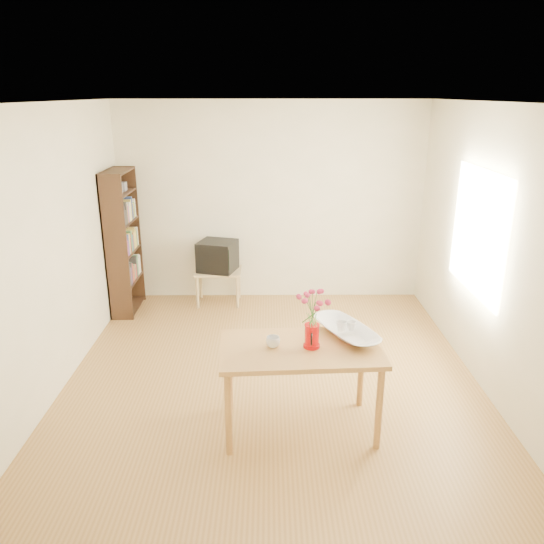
{
  "coord_description": "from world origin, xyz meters",
  "views": [
    {
      "loc": [
        -0.03,
        -4.63,
        2.68
      ],
      "look_at": [
        0.0,
        0.3,
        1.0
      ],
      "focal_mm": 35.0,
      "sensor_mm": 36.0,
      "label": 1
    }
  ],
  "objects_px": {
    "table": "(300,357)",
    "bowl": "(347,310)",
    "pitcher": "(312,337)",
    "mug": "(273,342)",
    "television": "(218,255)"
  },
  "relations": [
    {
      "from": "table",
      "to": "pitcher",
      "type": "xyz_separation_m",
      "value": [
        0.09,
        -0.0,
        0.18
      ]
    },
    {
      "from": "table",
      "to": "television",
      "type": "height_order",
      "value": "television"
    },
    {
      "from": "bowl",
      "to": "television",
      "type": "xyz_separation_m",
      "value": [
        -1.31,
        2.59,
        -0.32
      ]
    },
    {
      "from": "table",
      "to": "television",
      "type": "xyz_separation_m",
      "value": [
        -0.92,
        2.81,
        0.0
      ]
    },
    {
      "from": "table",
      "to": "mug",
      "type": "relative_size",
      "value": 11.78
    },
    {
      "from": "pitcher",
      "to": "television",
      "type": "height_order",
      "value": "pitcher"
    },
    {
      "from": "pitcher",
      "to": "bowl",
      "type": "relative_size",
      "value": 0.43
    },
    {
      "from": "pitcher",
      "to": "bowl",
      "type": "bearing_deg",
      "value": 41.92
    },
    {
      "from": "mug",
      "to": "bowl",
      "type": "bearing_deg",
      "value": 151.38
    },
    {
      "from": "bowl",
      "to": "mug",
      "type": "bearing_deg",
      "value": -160.49
    },
    {
      "from": "mug",
      "to": "bowl",
      "type": "xyz_separation_m",
      "value": [
        0.61,
        0.22,
        0.18
      ]
    },
    {
      "from": "mug",
      "to": "bowl",
      "type": "distance_m",
      "value": 0.68
    },
    {
      "from": "table",
      "to": "pitcher",
      "type": "height_order",
      "value": "pitcher"
    },
    {
      "from": "table",
      "to": "mug",
      "type": "height_order",
      "value": "mug"
    },
    {
      "from": "table",
      "to": "bowl",
      "type": "relative_size",
      "value": 2.75
    }
  ]
}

